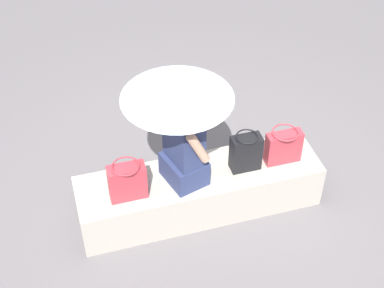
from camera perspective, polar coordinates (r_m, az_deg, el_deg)
ground_plane at (r=5.00m, az=0.72°, el=-6.28°), size 14.00×14.00×0.00m
stone_bench at (r=4.85m, az=0.74°, el=-4.67°), size 2.03×0.52×0.41m
person_seated at (r=4.40m, az=-0.81°, el=0.14°), size 0.36×0.51×0.90m
parasol at (r=4.12m, az=-1.50°, el=5.64°), size 0.84×0.84×1.01m
handbag_black at (r=4.67m, az=5.35°, el=-0.82°), size 0.25×0.18×0.34m
tote_bag_canvas at (r=4.45m, az=-6.43°, el=-3.69°), size 0.29×0.22×0.33m
shoulder_bag_spare at (r=4.78m, az=9.05°, el=-0.24°), size 0.30×0.22×0.31m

